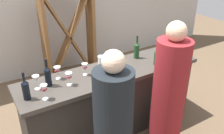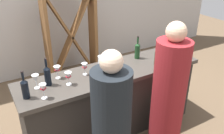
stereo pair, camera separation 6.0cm
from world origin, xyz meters
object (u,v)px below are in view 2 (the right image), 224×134
wine_glass_far_left (36,79)px  water_pitcher (102,62)px  wine_rack (71,37)px  wine_bottle_second_left_near_black (47,75)px  wine_glass_near_left (43,89)px  person_left_guest (111,127)px  wine_glass_far_right (57,70)px  person_center_guest (168,95)px  wine_bottle_leftmost_near_black (25,88)px  wine_glass_near_center (179,52)px  wine_bottle_rightmost_clear_pale (176,48)px  wine_glass_near_right (68,76)px  wine_glass_far_center (85,67)px  wine_bottle_second_right_olive_green (158,57)px  wine_bottle_center_olive_green (137,50)px

wine_glass_far_left → water_pitcher: size_ratio=1.00×
wine_rack → water_pitcher: (-0.18, -1.52, 0.17)m
wine_bottle_second_left_near_black → wine_glass_near_left: wine_bottle_second_left_near_black is taller
wine_bottle_second_left_near_black → person_left_guest: bearing=-62.2°
water_pitcher → wine_glass_far_right: bearing=177.2°
wine_rack → person_center_guest: (0.32, -2.23, -0.09)m
wine_glass_far_left → person_left_guest: person_left_guest is taller
wine_rack → person_center_guest: wine_rack is taller
wine_bottle_leftmost_near_black → person_center_guest: size_ratio=0.19×
wine_glass_far_left → wine_rack: bearing=57.4°
wine_rack → wine_glass_near_center: 2.00m
wine_glass_near_center → wine_bottle_leftmost_near_black: bearing=177.8°
person_center_guest → wine_bottle_rightmost_clear_pale: bearing=-55.4°
wine_glass_near_right → wine_glass_far_center: bearing=26.0°
wine_bottle_second_right_olive_green → person_center_guest: person_center_guest is taller
water_pitcher → wine_glass_far_left: bearing=-175.2°
wine_bottle_second_left_near_black → person_left_guest: person_left_guest is taller
wine_glass_far_right → person_center_guest: (1.06, -0.74, -0.28)m
wine_glass_near_center → wine_glass_far_center: bearing=169.7°
wine_glass_far_right → person_left_guest: 0.92m
water_pitcher → wine_glass_far_center: bearing=-168.6°
wine_bottle_leftmost_near_black → wine_bottle_second_right_olive_green: bearing=-2.5°
wine_glass_near_center → wine_bottle_rightmost_clear_pale: bearing=69.9°
wine_glass_near_right → wine_bottle_leftmost_near_black: bearing=-175.9°
wine_glass_near_right → person_center_guest: size_ratio=0.09×
wine_bottle_second_left_near_black → water_pitcher: 0.71m
wine_bottle_center_olive_green → water_pitcher: bearing=-177.9°
wine_glass_near_left → person_left_guest: size_ratio=0.11×
water_pitcher → person_left_guest: bearing=-112.0°
wine_bottle_second_right_olive_green → water_pitcher: size_ratio=1.83×
wine_bottle_rightmost_clear_pale → wine_glass_near_center: (-0.04, -0.10, -0.01)m
wine_rack → wine_glass_far_right: size_ratio=10.89×
wine_rack → wine_bottle_leftmost_near_black: (-1.16, -1.73, 0.20)m
wine_bottle_second_left_near_black → wine_glass_far_left: 0.13m
wine_rack → wine_glass_far_left: 1.90m
wine_bottle_leftmost_near_black → wine_glass_far_center: size_ratio=2.02×
wine_bottle_rightmost_clear_pale → wine_glass_near_left: bearing=-176.3°
wine_bottle_second_left_near_black → wine_bottle_rightmost_clear_pale: wine_bottle_second_left_near_black is taller
wine_glass_far_right → wine_glass_far_center: bearing=-14.5°
wine_bottle_center_olive_green → wine_glass_near_center: bearing=-33.3°
wine_rack → wine_glass_near_center: (0.84, -1.81, 0.19)m
wine_bottle_center_olive_green → wine_glass_far_right: 1.12m
wine_rack → wine_glass_far_center: wine_rack is taller
wine_bottle_rightmost_clear_pale → wine_bottle_center_olive_green: bearing=158.0°
wine_bottle_leftmost_near_black → wine_glass_near_left: wine_bottle_leftmost_near_black is taller
wine_bottle_second_right_olive_green → wine_glass_far_right: (-1.23, 0.31, -0.00)m
wine_glass_near_center → wine_glass_far_right: (-1.59, 0.31, 0.00)m
wine_glass_far_center → water_pitcher: bearing=11.4°
wine_glass_near_left → wine_glass_near_center: (1.84, 0.02, -0.01)m
person_left_guest → wine_rack: bearing=8.7°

